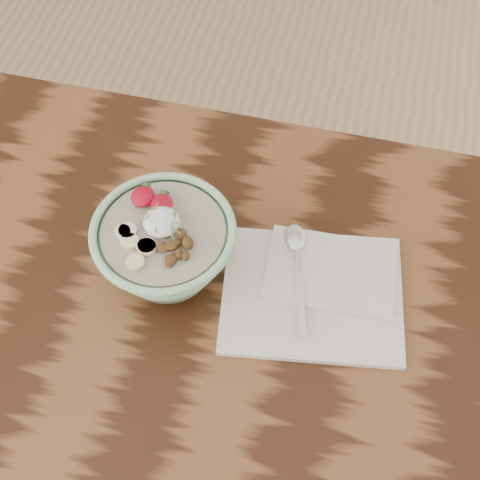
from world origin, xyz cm
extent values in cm
cube|color=black|center=(0.00, 0.00, 73.00)|extent=(160.00, 90.00, 4.00)
cylinder|color=#9BD1A5|center=(-3.01, 10.88, 75.64)|extent=(8.99, 8.99, 1.28)
torus|color=#9BD1A5|center=(-3.01, 10.88, 86.13)|extent=(20.43, 20.43, 1.18)
cylinder|color=#ADA38F|center=(-3.01, 10.88, 85.48)|extent=(17.33, 17.33, 1.07)
ellipsoid|color=white|center=(-3.36, 11.69, 86.99)|extent=(5.06, 5.06, 2.78)
ellipsoid|color=#A5071A|center=(-7.25, 15.32, 86.94)|extent=(3.33, 3.67, 1.83)
cone|color=#286623|center=(-7.25, 16.83, 87.24)|extent=(1.40, 1.03, 1.52)
ellipsoid|color=#A5071A|center=(-4.32, 14.83, 86.87)|extent=(3.09, 3.40, 1.70)
cone|color=#286623|center=(-4.32, 16.22, 87.17)|extent=(1.40, 1.03, 1.52)
cylinder|color=beige|center=(-8.23, 9.24, 86.42)|extent=(2.26, 2.26, 0.70)
cylinder|color=beige|center=(-4.29, 7.63, 86.42)|extent=(2.70, 2.70, 0.70)
cylinder|color=beige|center=(-6.80, 7.94, 86.42)|extent=(2.56, 2.56, 0.70)
cylinder|color=beige|center=(-7.59, 9.56, 86.42)|extent=(2.59, 2.59, 0.70)
cylinder|color=beige|center=(-4.26, 7.80, 86.42)|extent=(2.57, 2.57, 0.70)
cylinder|color=beige|center=(-5.02, 5.01, 86.42)|extent=(2.50, 2.50, 0.70)
ellipsoid|color=brown|center=(-0.50, 5.90, 86.50)|extent=(1.54, 1.66, 1.02)
ellipsoid|color=brown|center=(-2.17, 8.04, 86.63)|extent=(2.32, 2.28, 1.04)
ellipsoid|color=brown|center=(-0.53, 6.52, 86.61)|extent=(2.10, 2.00, 1.06)
ellipsoid|color=brown|center=(1.00, 9.43, 86.72)|extent=(2.29, 2.49, 1.50)
ellipsoid|color=brown|center=(-0.90, 8.59, 86.74)|extent=(2.59, 2.59, 1.20)
ellipsoid|color=brown|center=(0.19, 7.50, 86.56)|extent=(1.54, 1.82, 1.16)
ellipsoid|color=brown|center=(-0.37, 10.65, 86.66)|extent=(2.16, 2.26, 0.95)
ellipsoid|color=brown|center=(1.18, 7.53, 86.56)|extent=(1.70, 1.90, 0.86)
ellipsoid|color=brown|center=(-0.56, 9.13, 86.52)|extent=(1.85, 1.79, 1.06)
cylinder|color=#528839|center=(-3.43, 9.79, 88.02)|extent=(0.36, 1.34, 0.23)
cylinder|color=#528839|center=(-1.74, 12.84, 88.02)|extent=(0.39, 1.39, 0.23)
cylinder|color=#528839|center=(-5.03, 11.41, 88.02)|extent=(1.02, 1.05, 0.22)
cylinder|color=#528839|center=(-4.99, 11.74, 88.02)|extent=(1.41, 0.38, 0.23)
cylinder|color=#528839|center=(-0.82, 10.22, 88.02)|extent=(1.75, 0.96, 0.24)
cylinder|color=#528839|center=(-4.49, 13.18, 88.02)|extent=(0.30, 1.79, 0.24)
cylinder|color=#528839|center=(-4.38, 12.18, 88.02)|extent=(0.21, 1.92, 0.25)
cylinder|color=#528839|center=(-1.76, 13.14, 88.02)|extent=(0.63, 1.53, 0.23)
cylinder|color=#528839|center=(-4.58, 12.69, 88.02)|extent=(0.94, 0.86, 0.22)
cylinder|color=#528839|center=(-1.08, 11.37, 88.02)|extent=(1.54, 0.20, 0.23)
cylinder|color=#528839|center=(-0.77, 11.27, 88.02)|extent=(1.13, 0.67, 0.22)
cylinder|color=#528839|center=(-1.40, 10.27, 88.02)|extent=(0.79, 1.75, 0.24)
cylinder|color=#528839|center=(-5.33, 12.60, 88.02)|extent=(1.26, 0.49, 0.22)
cylinder|color=#528839|center=(-0.91, 9.04, 88.02)|extent=(0.87, 0.98, 0.22)
cube|color=silver|center=(18.64, 11.76, 75.51)|extent=(29.19, 24.94, 1.01)
cube|color=silver|center=(20.67, 15.81, 76.32)|extent=(19.80, 14.01, 0.61)
cube|color=silver|center=(17.08, 9.88, 76.80)|extent=(4.13, 11.87, 0.36)
cylinder|color=silver|center=(15.18, 17.18, 76.98)|extent=(1.49, 3.21, 0.73)
ellipsoid|color=silver|center=(14.42, 20.08, 77.12)|extent=(4.29, 5.43, 0.99)
camera|label=1|loc=(19.24, -36.55, 162.31)|focal=50.00mm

